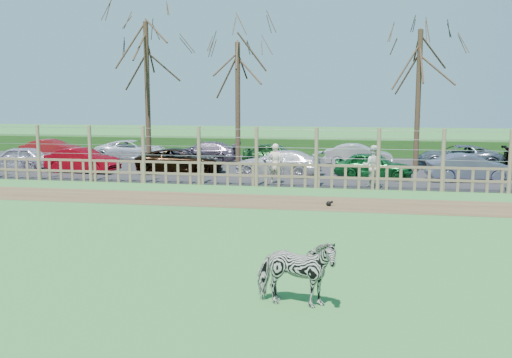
% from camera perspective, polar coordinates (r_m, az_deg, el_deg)
% --- Properties ---
extents(ground, '(120.00, 120.00, 0.00)m').
position_cam_1_polar(ground, '(16.37, -5.07, -4.93)').
color(ground, '#4F8E47').
rests_on(ground, ground).
extents(dirt_strip, '(34.00, 2.80, 0.01)m').
position_cam_1_polar(dirt_strip, '(20.65, -1.71, -2.18)').
color(dirt_strip, brown).
rests_on(dirt_strip, ground).
extents(asphalt, '(44.00, 13.00, 0.04)m').
position_cam_1_polar(asphalt, '(30.39, 2.29, 1.14)').
color(asphalt, '#232326').
rests_on(asphalt, ground).
extents(hedge, '(46.00, 2.00, 1.10)m').
position_cam_1_polar(hedge, '(37.24, 3.84, 3.22)').
color(hedge, '#1E4716').
rests_on(hedge, ground).
extents(fence, '(30.16, 0.16, 2.50)m').
position_cam_1_polar(fence, '(23.92, 0.05, 1.17)').
color(fence, brown).
rests_on(fence, ground).
extents(tree_left, '(4.80, 4.80, 7.88)m').
position_cam_1_polar(tree_left, '(29.95, -10.90, 11.63)').
color(tree_left, '#3D2B1E').
rests_on(tree_left, ground).
extents(tree_mid, '(4.80, 4.80, 6.83)m').
position_cam_1_polar(tree_mid, '(29.56, -1.85, 10.37)').
color(tree_mid, '#3D2B1E').
rests_on(tree_mid, ground).
extents(tree_right, '(4.80, 4.80, 7.35)m').
position_cam_1_polar(tree_right, '(29.52, 16.02, 10.79)').
color(tree_right, '#3D2B1E').
rests_on(tree_right, ground).
extents(zebra, '(1.52, 0.78, 1.25)m').
position_cam_1_polar(zebra, '(10.22, 3.98, -9.30)').
color(zebra, gray).
rests_on(zebra, ground).
extents(visitor_a, '(0.69, 0.52, 1.72)m').
position_cam_1_polar(visitor_a, '(24.52, 1.95, 1.57)').
color(visitor_a, beige).
rests_on(visitor_a, asphalt).
extents(visitor_b, '(0.88, 0.71, 1.72)m').
position_cam_1_polar(visitor_b, '(24.06, 11.61, 1.28)').
color(visitor_b, silver).
rests_on(visitor_b, asphalt).
extents(crow, '(0.24, 0.18, 0.20)m').
position_cam_1_polar(crow, '(19.74, 7.31, -2.44)').
color(crow, black).
rests_on(crow, ground).
extents(car_0, '(3.68, 1.89, 1.20)m').
position_cam_1_polar(car_0, '(31.72, -22.80, 1.94)').
color(car_0, '#C0B3CB').
rests_on(car_0, asphalt).
extents(car_1, '(3.75, 1.64, 1.20)m').
position_cam_1_polar(car_1, '(29.53, -16.96, 1.81)').
color(car_1, maroon).
rests_on(car_1, asphalt).
extents(car_2, '(4.52, 2.48, 1.20)m').
position_cam_1_polar(car_2, '(28.29, -7.54, 1.83)').
color(car_2, black).
rests_on(car_2, asphalt).
extents(car_3, '(4.28, 2.09, 1.20)m').
position_cam_1_polar(car_3, '(27.10, 2.22, 1.62)').
color(car_3, silver).
rests_on(car_3, asphalt).
extents(car_4, '(3.66, 1.81, 1.20)m').
position_cam_1_polar(car_4, '(26.65, 11.68, 1.35)').
color(car_4, '#105522').
rests_on(car_4, asphalt).
extents(car_5, '(3.78, 1.73, 1.20)m').
position_cam_1_polar(car_5, '(26.89, 20.58, 1.07)').
color(car_5, '#50526E').
rests_on(car_5, asphalt).
extents(car_7, '(3.74, 1.58, 1.20)m').
position_cam_1_polar(car_7, '(36.44, -19.68, 2.81)').
color(car_7, maroon).
rests_on(car_7, asphalt).
extents(car_8, '(4.40, 2.19, 1.20)m').
position_cam_1_polar(car_8, '(34.48, -12.19, 2.83)').
color(car_8, silver).
rests_on(car_8, asphalt).
extents(car_9, '(4.18, 1.80, 1.20)m').
position_cam_1_polar(car_9, '(32.65, -5.29, 2.69)').
color(car_9, '#635266').
rests_on(car_9, asphalt).
extents(car_10, '(3.60, 1.64, 1.20)m').
position_cam_1_polar(car_10, '(31.62, 1.87, 2.55)').
color(car_10, '#205321').
rests_on(car_10, asphalt).
extents(car_11, '(3.69, 1.40, 1.20)m').
position_cam_1_polar(car_11, '(31.25, 10.20, 2.36)').
color(car_11, '#BEB3B3').
rests_on(car_11, asphalt).
extents(car_12, '(4.41, 2.21, 1.20)m').
position_cam_1_polar(car_12, '(31.96, 19.48, 2.15)').
color(car_12, '#515A67').
rests_on(car_12, asphalt).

